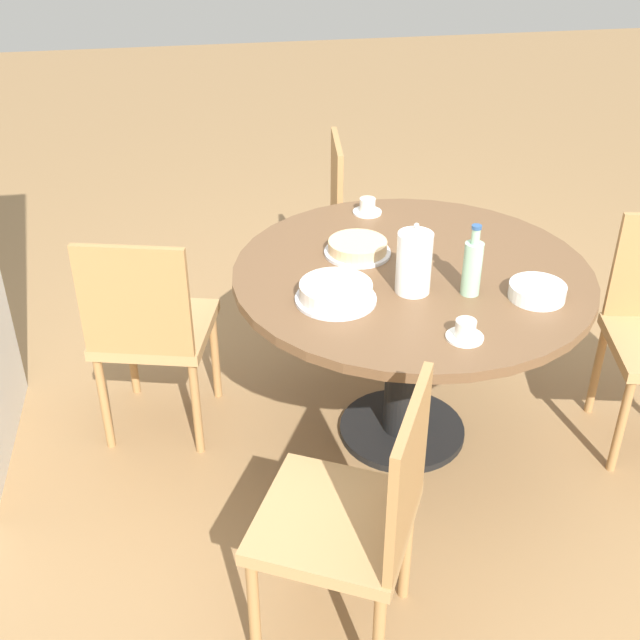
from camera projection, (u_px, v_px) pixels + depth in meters
ground_plane at (402, 432)px, 3.26m from camera, size 14.00×14.00×0.00m
dining_table at (410, 307)px, 2.94m from camera, size 1.29×1.29×0.75m
chair_b at (364, 223)px, 3.82m from camera, size 0.46×0.46×0.89m
chair_c at (150, 328)px, 3.02m from camera, size 0.51×0.51×0.89m
chair_d at (356, 516)px, 2.20m from camera, size 0.57×0.57×0.89m
coffee_pot at (414, 261)px, 2.67m from camera, size 0.12×0.12×0.25m
water_bottle at (472, 266)px, 2.67m from camera, size 0.06×0.06×0.25m
cake_main at (336, 293)px, 2.66m from camera, size 0.27×0.27×0.06m
cake_second at (358, 248)px, 2.96m from camera, size 0.25×0.25×0.05m
cup_a at (465, 331)px, 2.47m from camera, size 0.12×0.12×0.06m
cup_b at (367, 207)px, 3.27m from camera, size 0.12×0.12×0.06m
plate_stack at (537, 291)px, 2.68m from camera, size 0.19×0.19×0.05m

